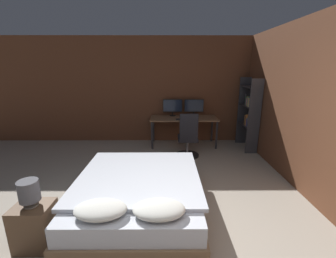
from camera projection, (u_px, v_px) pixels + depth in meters
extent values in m
cube|color=brown|center=(167.00, 91.00, 5.86)|extent=(12.00, 0.06, 2.70)
cube|color=brown|center=(319.00, 110.00, 3.17)|extent=(0.06, 12.00, 2.70)
cube|color=#846647|center=(139.00, 203.00, 3.12)|extent=(1.61, 1.94, 0.22)
cube|color=silver|center=(139.00, 189.00, 3.06)|extent=(1.55, 1.88, 0.23)
cube|color=silver|center=(140.00, 175.00, 3.14)|extent=(1.65, 1.63, 0.05)
ellipsoid|color=silver|center=(101.00, 209.00, 2.32)|extent=(0.55, 0.38, 0.13)
ellipsoid|color=silver|center=(159.00, 209.00, 2.32)|extent=(0.55, 0.38, 0.13)
cube|color=brown|center=(36.00, 226.00, 2.46)|extent=(0.40, 0.34, 0.51)
cylinder|color=gray|center=(32.00, 205.00, 2.39)|extent=(0.14, 0.14, 0.01)
cylinder|color=gray|center=(31.00, 202.00, 2.38)|extent=(0.02, 0.02, 0.05)
cylinder|color=#4C4C51|center=(29.00, 191.00, 2.35)|extent=(0.21, 0.21, 0.23)
cube|color=#846042|center=(184.00, 118.00, 5.64)|extent=(1.67, 0.69, 0.03)
cylinder|color=#2D2D33|center=(152.00, 135.00, 5.45)|extent=(0.05, 0.05, 0.69)
cylinder|color=#2D2D33|center=(217.00, 135.00, 5.46)|extent=(0.05, 0.05, 0.69)
cylinder|color=#2D2D33|center=(154.00, 129.00, 6.01)|extent=(0.05, 0.05, 0.69)
cylinder|color=#2D2D33|center=(212.00, 129.00, 6.02)|extent=(0.05, 0.05, 0.69)
cylinder|color=black|center=(173.00, 115.00, 5.86)|extent=(0.16, 0.16, 0.01)
cylinder|color=black|center=(173.00, 114.00, 5.85)|extent=(0.03, 0.03, 0.09)
cube|color=black|center=(173.00, 106.00, 5.80)|extent=(0.50, 0.03, 0.33)
cube|color=#192338|center=(173.00, 106.00, 5.78)|extent=(0.47, 0.00, 0.30)
cylinder|color=black|center=(194.00, 115.00, 5.87)|extent=(0.16, 0.16, 0.01)
cylinder|color=black|center=(194.00, 114.00, 5.85)|extent=(0.03, 0.03, 0.09)
cube|color=black|center=(194.00, 106.00, 5.80)|extent=(0.50, 0.03, 0.33)
cube|color=#192338|center=(194.00, 106.00, 5.78)|extent=(0.47, 0.00, 0.30)
cube|color=black|center=(185.00, 119.00, 5.40)|extent=(0.42, 0.13, 0.02)
ellipsoid|color=black|center=(197.00, 119.00, 5.40)|extent=(0.07, 0.05, 0.04)
cylinder|color=black|center=(187.00, 155.00, 5.09)|extent=(0.52, 0.52, 0.04)
cylinder|color=gray|center=(188.00, 147.00, 5.04)|extent=(0.05, 0.05, 0.34)
cube|color=black|center=(188.00, 138.00, 4.99)|extent=(0.43, 0.43, 0.07)
cube|color=black|center=(189.00, 127.00, 4.72)|extent=(0.39, 0.05, 0.56)
cube|color=#333338|center=(254.00, 117.00, 5.03)|extent=(0.28, 0.02, 1.71)
cube|color=#333338|center=(243.00, 111.00, 5.76)|extent=(0.28, 0.02, 1.71)
cube|color=#333338|center=(247.00, 124.00, 5.47)|extent=(0.28, 0.73, 0.02)
cube|color=#333338|center=(249.00, 106.00, 5.34)|extent=(0.28, 0.73, 0.02)
cube|color=#333338|center=(251.00, 87.00, 5.23)|extent=(0.28, 0.73, 0.02)
cube|color=teal|center=(253.00, 123.00, 5.11)|extent=(0.23, 0.04, 0.21)
cube|color=teal|center=(252.00, 122.00, 5.15)|extent=(0.23, 0.03, 0.26)
cube|color=#7A387F|center=(252.00, 123.00, 5.19)|extent=(0.23, 0.03, 0.18)
cube|color=#2D4784|center=(251.00, 122.00, 5.22)|extent=(0.23, 0.04, 0.19)
cube|color=orange|center=(251.00, 120.00, 5.26)|extent=(0.23, 0.04, 0.27)
cube|color=#28282D|center=(250.00, 121.00, 5.31)|extent=(0.23, 0.03, 0.22)
cube|color=orange|center=(249.00, 120.00, 5.34)|extent=(0.23, 0.02, 0.24)
cube|color=#2D4784|center=(255.00, 102.00, 4.98)|extent=(0.23, 0.02, 0.25)
cube|color=#2D4784|center=(255.00, 102.00, 5.01)|extent=(0.23, 0.03, 0.25)
cube|color=#BCB29E|center=(254.00, 103.00, 5.05)|extent=(0.23, 0.04, 0.20)
cube|color=gold|center=(253.00, 102.00, 5.10)|extent=(0.23, 0.04, 0.20)
cube|color=teal|center=(252.00, 102.00, 5.14)|extent=(0.23, 0.03, 0.22)
cube|color=gold|center=(252.00, 101.00, 5.17)|extent=(0.23, 0.02, 0.23)
cube|color=#7A387F|center=(251.00, 102.00, 5.22)|extent=(0.23, 0.04, 0.18)
cube|color=#337042|center=(251.00, 101.00, 5.26)|extent=(0.23, 0.02, 0.21)
cube|color=#28282D|center=(250.00, 100.00, 5.29)|extent=(0.23, 0.04, 0.27)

